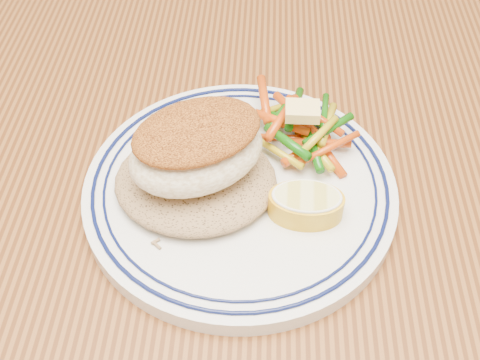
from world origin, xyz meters
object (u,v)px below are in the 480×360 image
Objects in this scene: rice_pilaf at (195,178)px; fish_fillet at (197,147)px; lemon_wedge at (306,204)px; vegetable_pile at (301,128)px; plate at (240,189)px; dining_table at (252,290)px.

rice_pilaf is 0.03m from fish_fillet.
lemon_wedge is (0.09, -0.02, 0.00)m from rice_pilaf.
vegetable_pile reaches higher than rice_pilaf.
plate is 0.07m from vegetable_pile.
lemon_wedge is (0.08, -0.02, -0.03)m from fish_fillet.
plate is 1.95× the size of fish_fillet.
plate is 0.06m from fish_fillet.
fish_fillet is 2.20× the size of lemon_wedge.
rice_pilaf is 0.99× the size of fish_fillet.
plate is 4.31× the size of lemon_wedge.
plate is at bearing 151.04° from lemon_wedge.
dining_table is at bearing -25.74° from rice_pilaf.
plate is 0.04m from rice_pilaf.
fish_fillet is at bearing -171.79° from plate.
vegetable_pile is at bearing 35.68° from fish_fillet.
rice_pilaf reaches higher than plate.
dining_table is 11.67× the size of fish_fillet.
dining_table is at bearing -28.20° from fish_fillet.
dining_table is 0.13m from lemon_wedge.
rice_pilaf is (-0.03, -0.01, 0.02)m from plate.
plate is 2.32× the size of vegetable_pile.
rice_pilaf is 0.09m from lemon_wedge.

